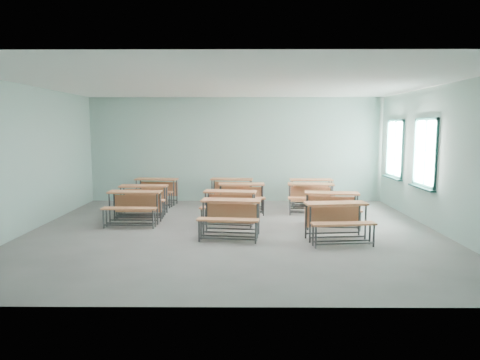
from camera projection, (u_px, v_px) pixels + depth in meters
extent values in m
cube|color=gray|center=(233.00, 232.00, 9.43)|extent=(9.00, 8.00, 0.02)
cube|color=white|center=(233.00, 83.00, 9.03)|extent=(9.00, 8.00, 0.02)
cube|color=#9AC1B7|center=(236.00, 150.00, 13.21)|extent=(9.00, 0.02, 3.20)
cube|color=#9AC1B7|center=(226.00, 183.00, 5.25)|extent=(9.00, 0.02, 3.20)
cube|color=#9AC1B7|center=(25.00, 159.00, 9.26)|extent=(0.02, 8.00, 3.20)
cube|color=#9AC1B7|center=(442.00, 159.00, 9.20)|extent=(0.02, 8.00, 3.20)
cube|color=#16403B|center=(394.00, 176.00, 12.06)|extent=(0.06, 1.20, 0.06)
cube|color=#16403B|center=(396.00, 121.00, 11.87)|extent=(0.06, 1.20, 0.06)
cube|color=#16403B|center=(402.00, 149.00, 11.40)|extent=(0.06, 0.06, 1.60)
cube|color=#16403B|center=(388.00, 147.00, 12.53)|extent=(0.06, 0.06, 1.60)
cube|color=#16403B|center=(395.00, 148.00, 11.97)|extent=(0.04, 0.04, 1.48)
cube|color=#16403B|center=(395.00, 148.00, 11.97)|extent=(0.04, 1.08, 0.04)
cube|color=#16403B|center=(392.00, 178.00, 12.07)|extent=(0.14, 1.28, 0.04)
cube|color=white|center=(396.00, 148.00, 11.97)|extent=(0.01, 1.08, 1.48)
cube|color=#16403B|center=(423.00, 185.00, 10.08)|extent=(0.06, 1.20, 0.06)
cube|color=#16403B|center=(427.00, 119.00, 9.89)|extent=(0.06, 1.20, 0.06)
cube|color=#16403B|center=(436.00, 154.00, 9.42)|extent=(0.06, 0.06, 1.60)
cube|color=#16403B|center=(415.00, 151.00, 10.55)|extent=(0.06, 0.06, 1.60)
cube|color=#16403B|center=(425.00, 153.00, 9.98)|extent=(0.04, 0.04, 1.48)
cube|color=#16403B|center=(425.00, 153.00, 9.98)|extent=(0.04, 1.08, 0.04)
cube|color=#16403B|center=(421.00, 188.00, 10.08)|extent=(0.14, 1.28, 0.04)
cube|color=white|center=(426.00, 153.00, 9.98)|extent=(0.01, 1.08, 1.48)
cube|color=#CD764A|center=(231.00, 200.00, 9.00)|extent=(1.28, 0.55, 0.04)
cube|color=#CD764A|center=(233.00, 213.00, 9.23)|extent=(1.17, 0.16, 0.43)
cylinder|color=#3E4144|center=(203.00, 219.00, 8.95)|extent=(0.04, 0.04, 0.73)
cylinder|color=#3E4144|center=(257.00, 221.00, 8.82)|extent=(0.04, 0.04, 0.73)
cylinder|color=#3E4144|center=(207.00, 216.00, 9.28)|extent=(0.04, 0.04, 0.73)
cylinder|color=#3E4144|center=(259.00, 218.00, 9.14)|extent=(0.04, 0.04, 0.73)
cube|color=#3E4144|center=(230.00, 232.00, 8.92)|extent=(1.13, 0.16, 0.03)
cube|color=#3E4144|center=(232.00, 229.00, 9.24)|extent=(1.13, 0.16, 0.03)
cube|color=#CD764A|center=(228.00, 220.00, 8.55)|extent=(1.26, 0.40, 0.04)
cylinder|color=#3E4144|center=(199.00, 231.00, 8.55)|extent=(0.04, 0.04, 0.43)
cylinder|color=#3E4144|center=(256.00, 233.00, 8.41)|extent=(0.04, 0.04, 0.43)
cylinder|color=#3E4144|center=(201.00, 229.00, 8.74)|extent=(0.04, 0.04, 0.43)
cylinder|color=#3E4144|center=(256.00, 231.00, 8.61)|extent=(0.04, 0.04, 0.43)
cube|color=#3E4144|center=(227.00, 239.00, 8.50)|extent=(1.13, 0.16, 0.03)
cube|color=#3E4144|center=(229.00, 236.00, 8.69)|extent=(1.13, 0.16, 0.03)
cube|color=#CD764A|center=(336.00, 203.00, 8.65)|extent=(1.28, 0.54, 0.04)
cube|color=#CD764A|center=(332.00, 217.00, 8.87)|extent=(1.17, 0.14, 0.43)
cylinder|color=#3E4144|center=(310.00, 225.00, 8.47)|extent=(0.04, 0.04, 0.73)
cylinder|color=#3E4144|center=(365.00, 223.00, 8.59)|extent=(0.04, 0.04, 0.73)
cylinder|color=#3E4144|center=(306.00, 221.00, 8.80)|extent=(0.04, 0.04, 0.73)
cylinder|color=#3E4144|center=(359.00, 220.00, 8.91)|extent=(0.04, 0.04, 0.73)
cube|color=#3E4144|center=(338.00, 237.00, 8.56)|extent=(1.13, 0.15, 0.03)
cube|color=#3E4144|center=(332.00, 233.00, 8.89)|extent=(1.13, 0.15, 0.03)
cube|color=#CD764A|center=(344.00, 224.00, 8.19)|extent=(1.26, 0.39, 0.04)
cylinder|color=#3E4144|center=(316.00, 238.00, 8.07)|extent=(0.04, 0.04, 0.43)
cylinder|color=#3E4144|center=(374.00, 236.00, 8.18)|extent=(0.04, 0.04, 0.43)
cylinder|color=#3E4144|center=(313.00, 235.00, 8.26)|extent=(0.04, 0.04, 0.43)
cylinder|color=#3E4144|center=(370.00, 234.00, 8.37)|extent=(0.04, 0.04, 0.43)
cube|color=#3E4144|center=(345.00, 244.00, 8.14)|extent=(1.13, 0.15, 0.03)
cube|color=#3E4144|center=(341.00, 241.00, 8.33)|extent=(1.13, 0.15, 0.03)
cube|color=#CD764A|center=(135.00, 192.00, 10.19)|extent=(1.25, 0.45, 0.04)
cube|color=#CD764A|center=(138.00, 203.00, 10.42)|extent=(1.18, 0.06, 0.43)
cylinder|color=#3E4144|center=(110.00, 209.00, 10.10)|extent=(0.04, 0.04, 0.73)
cylinder|color=#3E4144|center=(157.00, 209.00, 10.05)|extent=(0.04, 0.04, 0.73)
cylinder|color=#3E4144|center=(114.00, 206.00, 10.43)|extent=(0.04, 0.04, 0.73)
cylinder|color=#3E4144|center=(160.00, 207.00, 10.38)|extent=(0.04, 0.04, 0.73)
cube|color=#3E4144|center=(134.00, 220.00, 10.11)|extent=(1.14, 0.07, 0.03)
cube|color=#3E4144|center=(138.00, 217.00, 10.44)|extent=(1.14, 0.07, 0.03)
cube|color=#CD764A|center=(129.00, 208.00, 9.74)|extent=(1.25, 0.30, 0.04)
cylinder|color=#3E4144|center=(103.00, 219.00, 9.69)|extent=(0.04, 0.04, 0.43)
cylinder|color=#3E4144|center=(153.00, 220.00, 9.65)|extent=(0.04, 0.04, 0.43)
cylinder|color=#3E4144|center=(106.00, 217.00, 9.89)|extent=(0.04, 0.04, 0.43)
cylinder|color=#3E4144|center=(155.00, 218.00, 9.84)|extent=(0.04, 0.04, 0.43)
cube|color=#3E4144|center=(128.00, 225.00, 9.69)|extent=(1.14, 0.07, 0.03)
cube|color=#3E4144|center=(131.00, 223.00, 9.88)|extent=(1.14, 0.07, 0.03)
cube|color=#CD764A|center=(230.00, 192.00, 10.23)|extent=(1.29, 0.58, 0.04)
cube|color=#CD764A|center=(232.00, 203.00, 10.46)|extent=(1.17, 0.18, 0.43)
cylinder|color=#3E4144|center=(206.00, 208.00, 10.20)|extent=(0.04, 0.04, 0.73)
cylinder|color=#3E4144|center=(253.00, 209.00, 10.04)|extent=(0.04, 0.04, 0.73)
cylinder|color=#3E4144|center=(209.00, 206.00, 10.53)|extent=(0.04, 0.04, 0.73)
cylinder|color=#3E4144|center=(254.00, 207.00, 10.36)|extent=(0.04, 0.04, 0.73)
cube|color=#3E4144|center=(229.00, 220.00, 10.15)|extent=(1.13, 0.19, 0.03)
cube|color=#3E4144|center=(231.00, 217.00, 10.48)|extent=(1.13, 0.19, 0.03)
cube|color=#CD764A|center=(227.00, 208.00, 9.78)|extent=(1.26, 0.43, 0.04)
cylinder|color=#3E4144|center=(202.00, 218.00, 9.80)|extent=(0.04, 0.04, 0.43)
cylinder|color=#3E4144|center=(251.00, 220.00, 9.64)|extent=(0.04, 0.04, 0.43)
cylinder|color=#3E4144|center=(203.00, 216.00, 9.99)|extent=(0.04, 0.04, 0.43)
cylinder|color=#3E4144|center=(252.00, 218.00, 9.83)|extent=(0.04, 0.04, 0.43)
cube|color=#3E4144|center=(226.00, 225.00, 9.73)|extent=(1.13, 0.19, 0.03)
cube|color=#3E4144|center=(227.00, 223.00, 9.93)|extent=(1.13, 0.19, 0.03)
cube|color=#CD764A|center=(332.00, 193.00, 10.00)|extent=(1.28, 0.54, 0.04)
cube|color=#CD764A|center=(331.00, 205.00, 10.23)|extent=(1.17, 0.14, 0.43)
cylinder|color=#3E4144|center=(307.00, 210.00, 9.94)|extent=(0.04, 0.04, 0.73)
cylinder|color=#3E4144|center=(357.00, 211.00, 9.82)|extent=(0.04, 0.04, 0.73)
cylinder|color=#3E4144|center=(307.00, 208.00, 10.27)|extent=(0.04, 0.04, 0.73)
cylinder|color=#3E4144|center=(355.00, 209.00, 10.15)|extent=(0.04, 0.04, 0.73)
cube|color=#3E4144|center=(332.00, 222.00, 9.92)|extent=(1.13, 0.15, 0.03)
cube|color=#3E4144|center=(330.00, 219.00, 10.24)|extent=(1.13, 0.15, 0.03)
cube|color=#CD764A|center=(334.00, 210.00, 9.55)|extent=(1.26, 0.38, 0.04)
cylinder|color=#3E4144|center=(308.00, 221.00, 9.54)|extent=(0.04, 0.04, 0.43)
cylinder|color=#3E4144|center=(360.00, 222.00, 9.42)|extent=(0.04, 0.04, 0.43)
cylinder|color=#3E4144|center=(308.00, 219.00, 9.73)|extent=(0.04, 0.04, 0.43)
cylinder|color=#3E4144|center=(359.00, 220.00, 9.61)|extent=(0.04, 0.04, 0.43)
cube|color=#3E4144|center=(334.00, 227.00, 9.50)|extent=(1.13, 0.15, 0.03)
cube|color=#3E4144|center=(333.00, 225.00, 9.69)|extent=(1.13, 0.15, 0.03)
cube|color=#CD764A|center=(144.00, 186.00, 11.24)|extent=(1.25, 0.44, 0.04)
cube|color=#CD764A|center=(146.00, 197.00, 11.47)|extent=(1.18, 0.04, 0.43)
cylinder|color=#3E4144|center=(121.00, 202.00, 11.12)|extent=(0.04, 0.04, 0.73)
cylinder|color=#3E4144|center=(165.00, 201.00, 11.13)|extent=(0.04, 0.04, 0.73)
cylinder|color=#3E4144|center=(124.00, 199.00, 11.44)|extent=(0.04, 0.04, 0.73)
cylinder|color=#3E4144|center=(167.00, 199.00, 11.46)|extent=(0.04, 0.04, 0.73)
cube|color=#3E4144|center=(143.00, 211.00, 11.16)|extent=(1.14, 0.05, 0.03)
cube|color=#3E4144|center=(146.00, 209.00, 11.48)|extent=(1.14, 0.05, 0.03)
cube|color=#CD764A|center=(140.00, 201.00, 10.79)|extent=(1.24, 0.28, 0.04)
cylinder|color=#3E4144|center=(117.00, 210.00, 10.71)|extent=(0.04, 0.04, 0.43)
cylinder|color=#3E4144|center=(162.00, 210.00, 10.72)|extent=(0.04, 0.04, 0.43)
cylinder|color=#3E4144|center=(119.00, 209.00, 10.90)|extent=(0.04, 0.04, 0.43)
cylinder|color=#3E4144|center=(163.00, 209.00, 10.92)|extent=(0.04, 0.04, 0.43)
cube|color=#3E4144|center=(140.00, 216.00, 10.73)|extent=(1.14, 0.05, 0.03)
cube|color=#3E4144|center=(141.00, 214.00, 10.93)|extent=(1.14, 0.05, 0.03)
cube|color=#CD764A|center=(241.00, 184.00, 11.60)|extent=(1.25, 0.43, 0.04)
cube|color=#CD764A|center=(241.00, 194.00, 11.83)|extent=(1.18, 0.04, 0.43)
cylinder|color=#3E4144|center=(220.00, 199.00, 11.48)|extent=(0.04, 0.04, 0.73)
cylinder|color=#3E4144|center=(263.00, 199.00, 11.49)|extent=(0.04, 0.04, 0.73)
cylinder|color=#3E4144|center=(221.00, 197.00, 11.81)|extent=(0.04, 0.04, 0.73)
cylinder|color=#3E4144|center=(262.00, 197.00, 11.81)|extent=(0.04, 0.04, 0.73)
cube|color=#3E4144|center=(241.00, 209.00, 11.51)|extent=(1.14, 0.05, 0.03)
cube|color=#3E4144|center=(241.00, 207.00, 11.84)|extent=(1.14, 0.05, 0.03)
cube|color=#CD764A|center=(242.00, 198.00, 11.14)|extent=(1.24, 0.28, 0.04)
cylinder|color=#3E4144|center=(220.00, 208.00, 11.07)|extent=(0.04, 0.04, 0.43)
cylinder|color=#3E4144|center=(264.00, 208.00, 11.08)|extent=(0.04, 0.04, 0.43)
cylinder|color=#3E4144|center=(220.00, 206.00, 11.27)|extent=(0.04, 0.04, 0.43)
cylinder|color=#3E4144|center=(263.00, 206.00, 11.27)|extent=(0.04, 0.04, 0.43)
cube|color=#3E4144|center=(242.00, 213.00, 11.09)|extent=(1.14, 0.05, 0.03)
cube|color=#3E4144|center=(242.00, 211.00, 11.29)|extent=(1.14, 0.05, 0.03)
cube|color=#CD764A|center=(311.00, 184.00, 11.60)|extent=(1.27, 0.52, 0.04)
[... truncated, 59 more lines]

